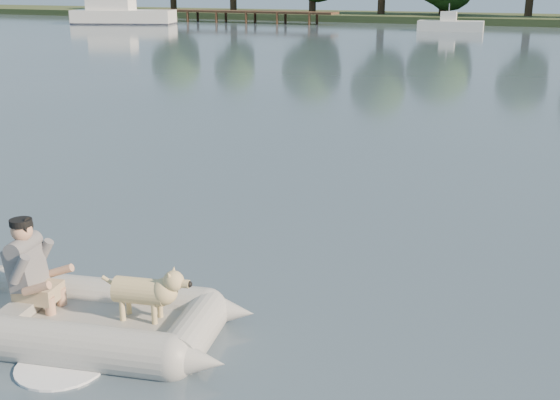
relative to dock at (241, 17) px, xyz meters
The scene contains 8 objects.
water 58.14m from the dock, 63.43° to the right, with size 160.00×160.00×0.00m, color slate.
shore_bank 27.86m from the dock, 21.04° to the left, with size 160.00×12.00×0.70m, color #47512D.
dock is the anchor object (origin of this frame).
dinghy 58.46m from the dock, 64.18° to the right, with size 4.37×3.14×1.27m, color #A2A39D, non-canonical shape.
man 58.27m from the dock, 64.78° to the right, with size 0.66×0.57×0.99m, color slate, non-canonical shape.
dog 58.57m from the dock, 63.61° to the right, with size 0.85×0.30×0.57m, color tan, non-canonical shape.
cabin_cruiser 10.28m from the dock, 142.45° to the right, with size 9.04×3.23×2.80m, color white, non-canonical shape.
motorboat 19.92m from the dock, 11.49° to the right, with size 4.90×1.89×2.07m, color white, non-canonical shape.
Camera 1 is at (3.95, -5.73, 3.47)m, focal length 45.00 mm.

